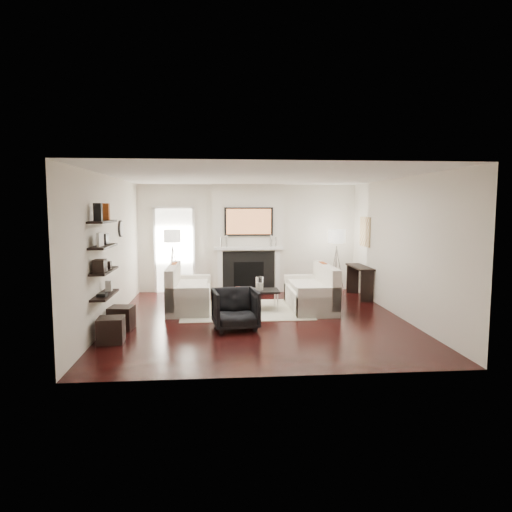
{
  "coord_description": "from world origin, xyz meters",
  "views": [
    {
      "loc": [
        -0.78,
        -8.53,
        2.13
      ],
      "look_at": [
        0.0,
        0.6,
        1.15
      ],
      "focal_mm": 32.0,
      "sensor_mm": 36.0,
      "label": 1
    }
  ],
  "objects": [
    {
      "name": "candlestick_r_short",
      "position": [
        0.68,
        2.7,
        1.27
      ],
      "size": [
        0.04,
        0.04,
        0.24
      ],
      "primitive_type": "cylinder",
      "color": "silver",
      "rests_on": "mantel_shelf"
    },
    {
      "name": "decor_box_tall",
      "position": [
        -2.62,
        -0.72,
        0.81
      ],
      "size": [
        0.1,
        0.1,
        0.18
      ],
      "primitive_type": "cube",
      "color": "white",
      "rests_on": "shelf_bottom"
    },
    {
      "name": "door_trim_l",
      "position": [
        -2.33,
        2.96,
        1.05
      ],
      "size": [
        0.06,
        0.06,
        2.16
      ],
      "primitive_type": "cube",
      "color": "white",
      "rests_on": "floor"
    },
    {
      "name": "lamp_left_leg_b",
      "position": [
        -1.91,
        2.55,
        0.6
      ],
      "size": [
        0.14,
        0.22,
        1.23
      ],
      "primitive_type": "cylinder",
      "rotation": [
        0.18,
        0.0,
        0.52
      ],
      "color": "silver",
      "rests_on": "floor"
    },
    {
      "name": "candlestick_l_short",
      "position": [
        -0.68,
        2.7,
        1.27
      ],
      "size": [
        0.04,
        0.04,
        0.24
      ],
      "primitive_type": "cylinder",
      "color": "silver",
      "rests_on": "mantel_shelf"
    },
    {
      "name": "room_envelope",
      "position": [
        0.0,
        0.0,
        1.35
      ],
      "size": [
        6.0,
        6.0,
        6.0
      ],
      "color": "black",
      "rests_on": "ground"
    },
    {
      "name": "console_top",
      "position": [
        2.57,
        1.88,
        0.73
      ],
      "size": [
        0.35,
        1.2,
        0.04
      ],
      "primitive_type": "cube",
      "color": "black",
      "rests_on": "floor"
    },
    {
      "name": "loveseat_right_base",
      "position": [
        1.17,
        0.8,
        0.21
      ],
      "size": [
        0.85,
        1.8,
        0.42
      ],
      "primitive_type": "cube",
      "color": "silver",
      "rests_on": "floor"
    },
    {
      "name": "lamp_right_post",
      "position": [
        2.05,
        2.07,
        0.6
      ],
      "size": [
        0.02,
        0.02,
        1.2
      ],
      "primitive_type": "cylinder",
      "color": "silver",
      "rests_on": "floor"
    },
    {
      "name": "shelf_upper",
      "position": [
        -2.62,
        -1.0,
        1.5
      ],
      "size": [
        0.25,
        1.0,
        0.04
      ],
      "primitive_type": "cube",
      "color": "black",
      "rests_on": "wall_left"
    },
    {
      "name": "candlestick_r_tall",
      "position": [
        0.55,
        2.7,
        1.3
      ],
      "size": [
        0.04,
        0.04,
        0.3
      ],
      "primitive_type": "cylinder",
      "color": "silver",
      "rests_on": "mantel_shelf"
    },
    {
      "name": "loveseat_left_cushion",
      "position": [
        -1.32,
        1.0,
        0.47
      ],
      "size": [
        0.63,
        1.44,
        0.1
      ],
      "primitive_type": "cube",
      "color": "silver",
      "rests_on": "loveseat_left_base"
    },
    {
      "name": "pillow_left_charcoal",
      "position": [
        -1.7,
        0.7,
        0.72
      ],
      "size": [
        0.1,
        0.4,
        0.4
      ],
      "primitive_type": "cube",
      "color": "black",
      "rests_on": "loveseat_left_cushion"
    },
    {
      "name": "armchair",
      "position": [
        -0.47,
        -0.67,
        0.39
      ],
      "size": [
        0.85,
        0.81,
        0.78
      ],
      "primitive_type": "imported",
      "rotation": [
        0.0,
        0.0,
        0.14
      ],
      "color": "black",
      "rests_on": "floor"
    },
    {
      "name": "hurricane_candle",
      "position": [
        0.09,
        0.77,
        0.5
      ],
      "size": [
        0.1,
        0.1,
        0.16
      ],
      "primitive_type": "cylinder",
      "color": "white",
      "rests_on": "coffee_table"
    },
    {
      "name": "candlestick_l_tall",
      "position": [
        -0.55,
        2.7,
        1.3
      ],
      "size": [
        0.04,
        0.04,
        0.3
      ],
      "primitive_type": "cylinder",
      "color": "silver",
      "rests_on": "mantel_shelf"
    },
    {
      "name": "hallway_panel",
      "position": [
        -1.85,
        2.98,
        1.05
      ],
      "size": [
        0.9,
        0.02,
        2.1
      ],
      "primitive_type": "cube",
      "color": "white",
      "rests_on": "floor"
    },
    {
      "name": "loveseat_left_arm_s",
      "position": [
        -1.37,
        1.81,
        0.3
      ],
      "size": [
        0.85,
        0.18,
        0.6
      ],
      "primitive_type": "cube",
      "color": "silver",
      "rests_on": "floor"
    },
    {
      "name": "pillow_left_orange",
      "position": [
        -1.7,
        1.3,
        0.73
      ],
      "size": [
        0.1,
        0.42,
        0.42
      ],
      "primitive_type": "cube",
      "color": "#973D12",
      "rests_on": "loveseat_left_cushion"
    },
    {
      "name": "coffee_leg_ne",
      "position": [
        0.44,
        0.55,
        0.19
      ],
      "size": [
        0.02,
        0.02,
        0.38
      ],
      "primitive_type": "cylinder",
      "color": "silver",
      "rests_on": "floor"
    },
    {
      "name": "clock_face",
      "position": [
        -2.71,
        0.9,
        1.7
      ],
      "size": [
        0.01,
        0.29,
        0.29
      ],
      "primitive_type": "cylinder",
      "rotation": [
        0.0,
        1.57,
        0.0
      ],
      "color": "white",
      "rests_on": "clock_rim"
    },
    {
      "name": "coffee_leg_nw",
      "position": [
        -0.56,
        0.55,
        0.19
      ],
      "size": [
        0.02,
        0.02,
        0.38
      ],
      "primitive_type": "cylinder",
      "color": "silver",
      "rests_on": "floor"
    },
    {
      "name": "pillow_right_orange",
      "position": [
        1.5,
        1.1,
        0.73
      ],
      "size": [
        0.1,
        0.42,
        0.42
      ],
      "primitive_type": "cube",
      "color": "#973D12",
      "rests_on": "loveseat_right_cushion"
    },
    {
      "name": "pillow_right_charcoal",
      "position": [
        1.5,
        0.5,
        0.72
      ],
      "size": [
        0.1,
        0.4,
        0.4
      ],
      "primitive_type": "cube",
      "color": "black",
      "rests_on": "loveseat_right_cushion"
    },
    {
      "name": "decor_books",
      "position": [
        -2.62,
        -1.18,
        0.74
      ],
      "size": [
        0.14,
        0.2,
        0.05
      ],
      "primitive_type": "cube",
      "color": "black",
      "rests_on": "shelf_bottom"
    },
    {
      "name": "lamp_left_shade",
      "position": [
        -1.85,
        2.45,
        1.45
      ],
      "size": [
        0.4,
        0.4,
        0.3
      ],
      "primitive_type": "cylinder",
      "color": "white",
      "rests_on": "lamp_left_post"
    },
    {
      "name": "lamp_right_leg_b",
      "position": [
        2.0,
        2.17,
        0.6
      ],
      "size": [
        0.14,
        0.22,
        1.23
      ],
      "primitive_type": "cylinder",
      "rotation": [
        0.18,
        0.0,
        0.52
      ],
      "color": "silver",
      "rests_on": "floor"
    },
    {
      "name": "decor_frame_a",
      "position": [
        -2.62,
        -1.18,
        1.63
      ],
      "size": [
        0.04,
        0.3,
        0.22
      ],
      "primitive_type": "cube",
      "color": "white",
      "rests_on": "shelf_upper"
    },
    {
      "name": "lamp_left_leg_c",
      "position": [
        -1.91,
        2.36,
        0.6
      ],
      "size": [
        0.14,
        0.22,
        1.23
      ],
      "primitive_type": "cylinder",
      "rotation": [
        0.18,
        0.0,
        2.62
      ],
      "color": "silver",
      "rests_on": "floor"
    },
    {
      "name": "tv_body",
      "position": [
        0.0,
        2.71,
        1.78
      ],
      "size": [
        1.2,
        0.06,
        0.7
      ],
      "primitive_type": "cube",
      "color": "black",
      "rests_on": "chimney_breast"
    },
    {
      "name": "shelf_bottom",
      "position": [
        -2.62,
        -1.0,
        0.7
      ],
      "size": [
        0.25,
        1.0,
        0.03
      ],
      "primitive_type": "cube",
      "color": "black",
      "rests_on": "wall_left"
    },
    {
      "name": "chimney_breast",
      "position": [
        0.0,
        2.88,
        1.35
      ],
      "size": [
        1.8,
        0.25,
        2.7
      ],
      "primitive_type": "cube",
      "color": "silver",
      "rests_on": "floor"
    },
    {
      "name": "fireplace_surround",
      "position": [
        0.0,
        2.74,
        0.52
      ],
      "size": [
        1.3,
        0.02,
        1.04
      ],
      "primitive_type": "cube",
      "color": "black",
      "rests_on": "floor"
    },
    {
      "name": "loveseat_right_back",
      "position": [
        1.5,
        0.8,
        0.53
      ],
      "size": [
        0.18,
        1.8,
        0.8
      ],
      "primitive_type": "cube",
      "color": "silver",
      "rests_on": "floor"
    },
    {
      "name": "tv_screen",
      "position": [
        0.0,
        2.68,
        1.78
      ],
      "size": [
        1.1,
        0.0,
        0.62
      ],
      "primitive_type": "cube",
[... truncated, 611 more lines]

